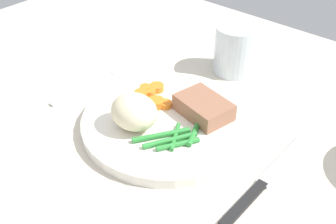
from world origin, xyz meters
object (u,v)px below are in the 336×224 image
at_px(fork, 90,84).
at_px(dinner_plate, 168,122).
at_px(knife, 266,180).
at_px(water_glass, 236,52).
at_px(meat_portion, 204,107).

bearing_deg(fork, dinner_plate, 1.65).
height_order(dinner_plate, knife, dinner_plate).
height_order(dinner_plate, water_glass, water_glass).
distance_m(dinner_plate, meat_portion, 0.06).
bearing_deg(meat_portion, knife, -17.83).
height_order(meat_portion, water_glass, water_glass).
bearing_deg(fork, water_glass, 53.00).
height_order(dinner_plate, meat_portion, meat_portion).
height_order(meat_portion, knife, meat_portion).
relative_size(meat_portion, fork, 0.48).
relative_size(dinner_plate, meat_portion, 3.19).
relative_size(fork, water_glass, 1.94).
relative_size(meat_portion, water_glass, 0.94).
bearing_deg(water_glass, dinner_plate, -85.30).
bearing_deg(meat_portion, water_glass, 107.64).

